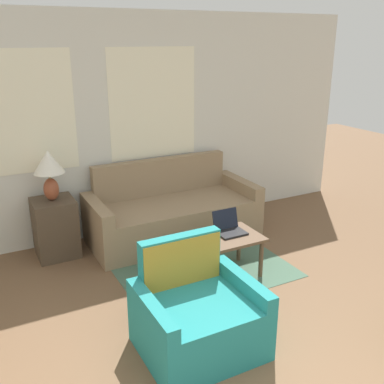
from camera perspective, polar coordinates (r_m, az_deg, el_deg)
The scene contains 11 objects.
wall_back at distance 5.32m, azimuth -11.58°, elevation 7.90°, with size 6.96×0.06×2.60m.
rug at distance 5.03m, azimuth -0.35°, elevation -8.13°, with size 1.74×1.91×0.01m.
couch at distance 5.43m, azimuth -2.61°, elevation -2.83°, with size 2.00×0.87×0.90m.
armchair at distance 3.59m, azimuth 0.54°, elevation -15.55°, with size 0.88×0.76×0.84m.
side_table at distance 5.15m, azimuth -16.95°, elevation -4.37°, with size 0.44×0.44×0.65m.
table_lamp at distance 4.93m, azimuth -17.71°, elevation 3.00°, with size 0.32×0.32×0.55m.
coffee_table at distance 4.45m, azimuth 2.78°, elevation -6.62°, with size 0.97×0.50×0.43m.
laptop at distance 4.57m, azimuth 4.74°, elevation -4.54°, with size 0.28×0.26×0.22m.
cup_navy at distance 4.36m, azimuth -0.09°, elevation -5.81°, with size 0.08×0.08×0.08m.
cup_yellow at distance 4.38m, azimuth 2.52°, elevation -5.69°, with size 0.09×0.09×0.09m.
cup_white at distance 4.23m, azimuth -0.07°, elevation -6.45°, with size 0.09×0.09×0.10m.
Camera 1 is at (-1.44, -1.23, 2.30)m, focal length 42.00 mm.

